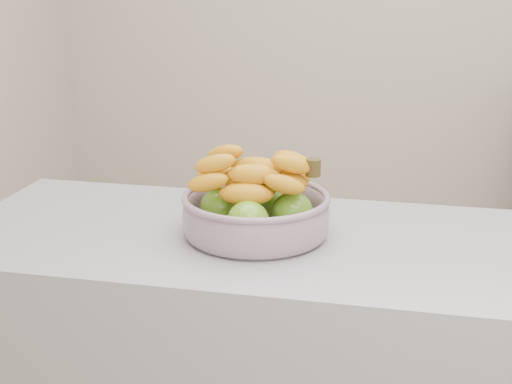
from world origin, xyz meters
TOP-DOWN VIEW (x-y plane):
  - fruit_bowl at (-0.32, -0.51)m, footprint 0.33×0.33m

SIDE VIEW (x-z plane):
  - fruit_bowl at x=-0.32m, z-range 0.87..1.05m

